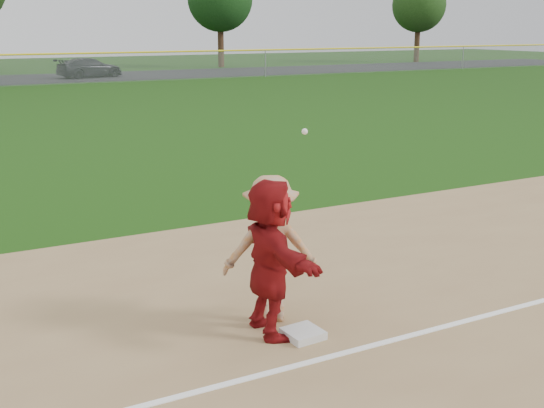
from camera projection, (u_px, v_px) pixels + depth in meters
name	position (u px, v px, depth m)	size (l,w,h in m)	color
ground	(326.00, 325.00, 8.92)	(160.00, 160.00, 0.00)	#183F0C
foul_line	(362.00, 348.00, 8.24)	(60.00, 0.10, 0.01)	white
first_base	(303.00, 334.00, 8.53)	(0.44, 0.44, 0.10)	silver
base_runner	(271.00, 258.00, 8.43)	(1.86, 0.59, 2.01)	maroon
car_right	(90.00, 68.00, 51.05)	(2.02, 4.96, 1.44)	black
first_base_play	(271.00, 249.00, 8.86)	(1.44, 1.16, 2.54)	#949497
tree_4	(419.00, 5.00, 71.17)	(5.60, 5.60, 8.67)	#352313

